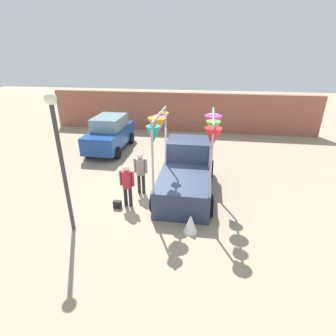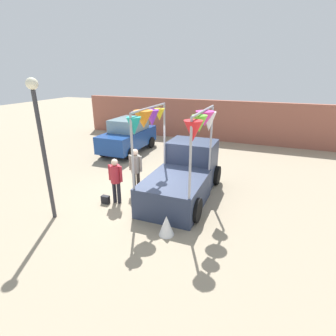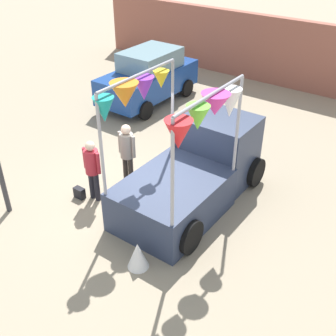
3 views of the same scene
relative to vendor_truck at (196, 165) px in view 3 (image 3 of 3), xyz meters
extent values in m
plane|color=gray|center=(-1.14, -0.86, -0.94)|extent=(60.00, 60.00, 0.00)
cube|color=#2D3851|center=(0.00, -0.98, -0.44)|extent=(1.90, 2.60, 1.00)
cube|color=#2D3851|center=(0.00, 1.02, -0.04)|extent=(1.80, 1.40, 1.80)
cube|color=#8CB2C6|center=(0.00, 1.02, 0.41)|extent=(1.76, 1.37, 0.60)
cylinder|color=black|center=(-0.95, 1.37, -0.56)|extent=(0.22, 0.76, 0.76)
cylinder|color=black|center=(0.95, 1.37, -0.56)|extent=(0.22, 0.76, 0.76)
cylinder|color=black|center=(-0.95, -1.68, -0.56)|extent=(0.22, 0.76, 0.76)
cylinder|color=black|center=(0.95, -1.68, -0.56)|extent=(0.22, 0.76, 0.76)
cylinder|color=#A5A5AD|center=(-0.87, 0.24, 1.20)|extent=(0.07, 0.07, 2.27)
cylinder|color=#A5A5AD|center=(0.87, 0.24, 1.20)|extent=(0.07, 0.07, 2.27)
cylinder|color=#A5A5AD|center=(-0.87, -2.20, 1.20)|extent=(0.07, 0.07, 2.27)
cylinder|color=#A5A5AD|center=(0.87, -2.20, 1.20)|extent=(0.07, 0.07, 2.27)
cylinder|color=#A5A5AD|center=(-0.87, -0.98, 2.33)|extent=(0.07, 2.44, 0.07)
cylinder|color=#A5A5AD|center=(0.87, -0.98, 2.33)|extent=(0.07, 2.44, 0.07)
cone|color=teal|center=(-0.87, -2.03, 1.95)|extent=(0.60, 0.60, 0.52)
cone|color=red|center=(0.87, -2.03, 1.95)|extent=(0.66, 0.66, 0.55)
cone|color=orange|center=(-0.87, -1.42, 2.05)|extent=(0.73, 0.73, 0.53)
cone|color=#66CC33|center=(0.87, -1.42, 2.03)|extent=(0.59, 0.59, 0.48)
cone|color=purple|center=(-0.87, -0.81, 1.99)|extent=(0.49, 0.49, 0.52)
cone|color=#D83399|center=(0.87, -0.81, 2.08)|extent=(0.57, 0.57, 0.45)
cone|color=yellow|center=(-0.87, -0.20, 2.01)|extent=(0.50, 0.50, 0.41)
cone|color=white|center=(0.87, -0.20, 1.89)|extent=(0.63, 0.63, 0.62)
cube|color=navy|center=(-4.65, 4.02, -0.17)|extent=(1.70, 4.00, 0.90)
cube|color=#72939E|center=(-4.65, 4.17, 0.61)|extent=(1.50, 2.10, 0.66)
cylinder|color=black|center=(-5.50, 5.27, -0.62)|extent=(0.18, 0.64, 0.64)
cylinder|color=black|center=(-3.80, 5.27, -0.62)|extent=(0.18, 0.64, 0.64)
cylinder|color=black|center=(-5.50, 2.77, -0.62)|extent=(0.18, 0.64, 0.64)
cylinder|color=black|center=(-3.80, 2.77, -0.62)|extent=(0.18, 0.64, 0.64)
cylinder|color=black|center=(-2.05, -1.52, -0.55)|extent=(0.13, 0.13, 0.77)
cylinder|color=black|center=(-1.87, -1.52, -0.55)|extent=(0.13, 0.13, 0.77)
cylinder|color=#B22633|center=(-1.96, -1.52, 0.14)|extent=(0.34, 0.34, 0.61)
sphere|color=beige|center=(-1.96, -1.52, 0.56)|extent=(0.23, 0.23, 0.23)
cylinder|color=#B22633|center=(-2.18, -1.52, 0.17)|extent=(0.09, 0.09, 0.55)
cylinder|color=#B22633|center=(-1.74, -1.52, 0.17)|extent=(0.09, 0.09, 0.55)
cylinder|color=#2D2823|center=(-1.81, -0.52, -0.53)|extent=(0.13, 0.13, 0.82)
cylinder|color=#2D2823|center=(-1.63, -0.52, -0.53)|extent=(0.13, 0.13, 0.82)
cylinder|color=gray|center=(-1.72, -0.52, 0.20)|extent=(0.34, 0.34, 0.65)
sphere|color=beige|center=(-1.72, -0.52, 0.65)|extent=(0.24, 0.24, 0.24)
cylinder|color=gray|center=(-1.94, -0.52, 0.23)|extent=(0.09, 0.09, 0.58)
cylinder|color=gray|center=(-1.50, -0.52, 0.23)|extent=(0.09, 0.09, 0.58)
cube|color=black|center=(-2.31, -1.72, -0.80)|extent=(0.28, 0.16, 0.28)
cube|color=#9E5947|center=(-1.14, 8.49, 0.36)|extent=(18.00, 0.36, 2.60)
cone|color=white|center=(0.37, -2.68, -0.64)|extent=(0.61, 0.61, 0.60)
camera|label=1|loc=(0.69, -9.33, 4.22)|focal=28.00mm
camera|label=2|loc=(2.72, -8.52, 3.43)|focal=28.00mm
camera|label=3|loc=(4.48, -7.30, 5.31)|focal=45.00mm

